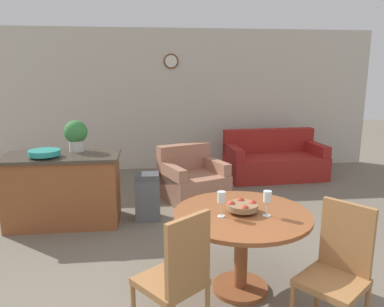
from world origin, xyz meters
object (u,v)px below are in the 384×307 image
at_px(dining_table, 242,230).
at_px(dining_chair_near_right, 338,266).
at_px(trash_bin, 147,197).
at_px(wine_glass_right, 267,198).
at_px(armchair, 192,181).
at_px(kitchen_island, 64,189).
at_px(couch, 274,161).
at_px(dining_chair_near_left, 178,273).
at_px(potted_plant, 76,134).
at_px(teal_bowl, 44,153).
at_px(fruit_bowl, 242,206).
at_px(wine_glass_left, 221,198).

relative_size(dining_table, dining_chair_near_right, 1.20).
bearing_deg(trash_bin, wine_glass_right, -61.57).
xyz_separation_m(wine_glass_right, armchair, (-0.33, 2.58, -0.61)).
distance_m(kitchen_island, couch, 3.78).
height_order(dining_chair_near_left, wine_glass_right, dining_chair_near_left).
bearing_deg(dining_chair_near_right, wine_glass_right, -0.24).
height_order(potted_plant, armchair, potted_plant).
xyz_separation_m(dining_chair_near_right, couch, (0.91, 4.10, -0.23)).
bearing_deg(potted_plant, couch, 26.42).
bearing_deg(teal_bowl, wine_glass_right, -37.80).
distance_m(kitchen_island, potted_plant, 0.71).
relative_size(dining_chair_near_right, kitchen_island, 0.69).
distance_m(dining_chair_near_left, dining_chair_near_right, 1.16).
bearing_deg(trash_bin, dining_chair_near_right, -59.46).
bearing_deg(dining_chair_near_left, armchair, 43.69).
height_order(dining_chair_near_left, trash_bin, dining_chair_near_left).
bearing_deg(trash_bin, fruit_bowl, -64.93).
xyz_separation_m(kitchen_island, armchair, (1.72, 0.75, -0.17)).
bearing_deg(wine_glass_right, teal_bowl, 142.20).
bearing_deg(dining_chair_near_right, wine_glass_left, 17.52).
distance_m(dining_chair_near_left, wine_glass_left, 0.73).
bearing_deg(wine_glass_left, dining_table, 19.76).
bearing_deg(armchair, teal_bowl, -176.89).
bearing_deg(armchair, couch, 10.66).
bearing_deg(fruit_bowl, armchair, 93.30).
relative_size(dining_table, fruit_bowl, 4.42).
relative_size(dining_chair_near_left, armchair, 0.89).
relative_size(potted_plant, trash_bin, 0.65).
relative_size(teal_bowl, potted_plant, 0.93).
relative_size(dining_table, teal_bowl, 3.17).
bearing_deg(kitchen_island, wine_glass_right, -41.82).
bearing_deg(trash_bin, wine_glass_left, -71.14).
bearing_deg(couch, potted_plant, -157.29).
bearing_deg(potted_plant, kitchen_island, -129.79).
bearing_deg(dining_chair_near_right, fruit_bowl, 5.57).
relative_size(dining_chair_near_left, trash_bin, 1.59).
xyz_separation_m(kitchen_island, couch, (3.34, 1.77, -0.16)).
xyz_separation_m(fruit_bowl, armchair, (-0.14, 2.48, -0.51)).
relative_size(wine_glass_right, trash_bin, 0.35).
distance_m(dining_chair_near_right, armchair, 3.17).
height_order(dining_chair_near_left, potted_plant, potted_plant).
relative_size(trash_bin, armchair, 0.56).
relative_size(fruit_bowl, wine_glass_left, 1.23).
relative_size(wine_glass_left, teal_bowl, 0.58).
height_order(dining_chair_near_right, teal_bowl, teal_bowl).
bearing_deg(kitchen_island, wine_glass_left, -47.23).
xyz_separation_m(wine_glass_right, teal_bowl, (-2.21, 1.71, 0.06)).
distance_m(dining_table, potted_plant, 2.63).
height_order(wine_glass_left, kitchen_island, wine_glass_left).
xyz_separation_m(kitchen_island, trash_bin, (1.05, 0.02, -0.15)).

